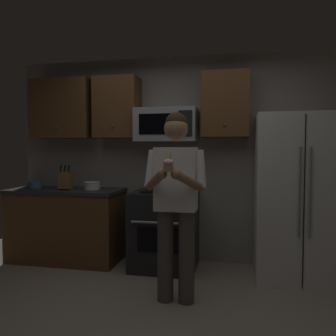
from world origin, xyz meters
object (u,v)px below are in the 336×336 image
cupcake (168,165)px  knife_block (66,181)px  microwave (167,125)px  bowl_small_colored (35,185)px  bowl_large_white (92,185)px  refrigerator (298,197)px  person (176,196)px  oven_range (165,230)px

cupcake → knife_block: bearing=142.8°
microwave → bowl_small_colored: (-1.76, -0.06, -0.76)m
knife_block → bowl_small_colored: 0.50m
bowl_large_white → bowl_small_colored: bowl_large_white is taller
bowl_small_colored → refrigerator: bearing=-1.7°
knife_block → person: (1.57, -0.86, -0.04)m
bowl_large_white → cupcake: (1.25, -1.27, 0.32)m
person → microwave: bearing=106.5°
oven_range → bowl_large_white: size_ratio=4.52×
refrigerator → bowl_small_colored: 3.26m
cupcake → bowl_large_white: bearing=134.5°
knife_block → cupcake: size_ratio=1.84×
microwave → cupcake: 1.44m
refrigerator → cupcake: size_ratio=10.35×
knife_block → bowl_large_white: bearing=14.6°
oven_range → person: bearing=-71.4°
person → bowl_large_white: bearing=142.9°
knife_block → microwave: bearing=6.7°
bowl_small_colored → person: size_ratio=0.10×
bowl_small_colored → person: 2.26m
oven_range → microwave: bearing=90.0°
microwave → bowl_large_white: 1.21m
microwave → person: microwave is taller
oven_range → refrigerator: (1.50, -0.04, 0.44)m
bowl_small_colored → cupcake: bearing=-31.9°
knife_block → person: person is taller
person → refrigerator: bearing=35.4°
microwave → bowl_small_colored: size_ratio=4.08×
refrigerator → knife_block: size_ratio=5.63×
refrigerator → person: size_ratio=1.02×
microwave → cupcake: bearing=-77.4°
microwave → cupcake: microwave is taller
bowl_large_white → bowl_small_colored: (-0.81, 0.00, -0.01)m
bowl_large_white → person: bearing=-37.1°
oven_range → bowl_large_white: (-0.95, 0.05, 0.51)m
microwave → knife_block: microwave is taller
microwave → cupcake: (0.30, -1.34, -0.43)m
refrigerator → knife_block: (-2.77, 0.01, 0.13)m
bowl_large_white → cupcake: cupcake is taller
person → cupcake: (-0.00, -0.33, 0.30)m
microwave → cupcake: size_ratio=4.26×
knife_block → cupcake: 1.99m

